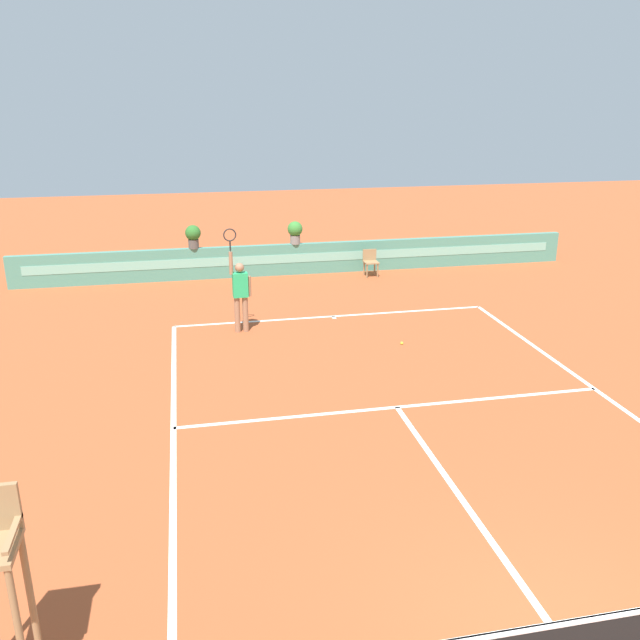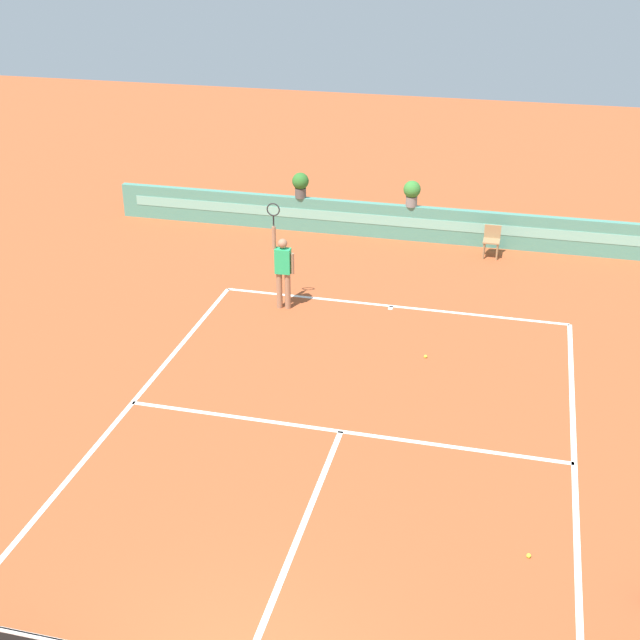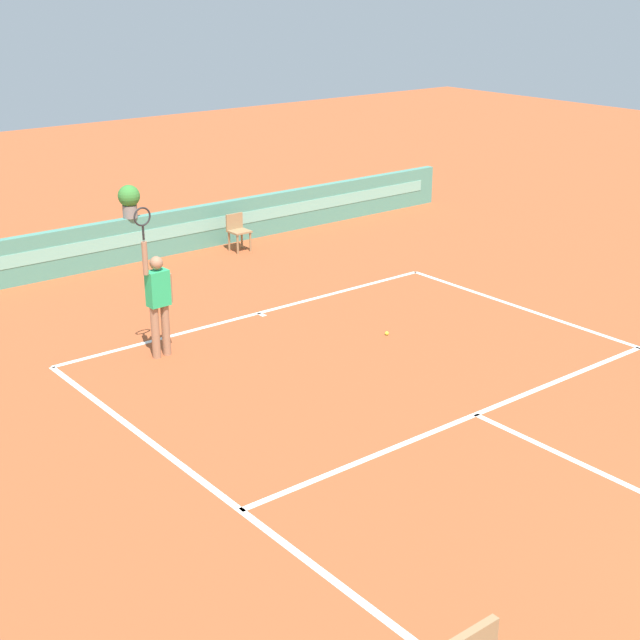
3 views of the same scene
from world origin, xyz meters
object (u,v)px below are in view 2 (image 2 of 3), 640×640
object	(u,v)px
ball_kid_chair	(492,240)
tennis_player	(283,267)
tennis_ball_near_baseline	(426,356)
potted_plant_centre	(412,192)
potted_plant_left	(300,183)
tennis_ball_mid_court	(529,556)

from	to	relation	value
ball_kid_chair	tennis_player	bearing A→B (deg)	-135.45
tennis_ball_near_baseline	potted_plant_centre	bearing A→B (deg)	101.30
potted_plant_centre	potted_plant_left	size ratio (longest dim) A/B	1.00
ball_kid_chair	tennis_ball_near_baseline	size ratio (longest dim) A/B	12.50
tennis_ball_mid_court	potted_plant_left	size ratio (longest dim) A/B	0.09
tennis_player	ball_kid_chair	bearing A→B (deg)	44.55
tennis_player	potted_plant_centre	size ratio (longest dim) A/B	3.57
potted_plant_left	potted_plant_centre	bearing A→B (deg)	0.00
tennis_ball_mid_court	potted_plant_left	world-z (taller)	potted_plant_left
ball_kid_chair	tennis_ball_mid_court	size ratio (longest dim) A/B	12.50
ball_kid_chair	tennis_ball_mid_court	xyz separation A→B (m)	(1.34, -11.82, -0.44)
tennis_player	potted_plant_left	bearing A→B (deg)	100.63
potted_plant_centre	potted_plant_left	world-z (taller)	same
tennis_ball_near_baseline	potted_plant_left	world-z (taller)	potted_plant_left
ball_kid_chair	potted_plant_centre	bearing A→B (deg)	162.44
ball_kid_chair	tennis_ball_mid_court	distance (m)	11.90
tennis_player	potted_plant_left	xyz separation A→B (m)	(-0.98, 5.20, 0.36)
tennis_ball_near_baseline	tennis_ball_mid_court	size ratio (longest dim) A/B	1.00
tennis_player	tennis_ball_near_baseline	distance (m)	4.08
tennis_player	potted_plant_centre	bearing A→B (deg)	66.81
ball_kid_chair	potted_plant_centre	distance (m)	2.60
ball_kid_chair	tennis_ball_near_baseline	xyz separation A→B (m)	(-0.95, -6.12, -0.44)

